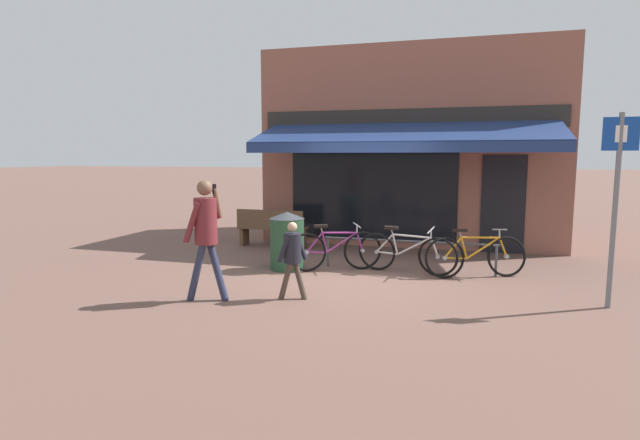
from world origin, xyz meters
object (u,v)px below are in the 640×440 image
Objects in this scene: pedestrian_child at (292,253)px; park_bench at (272,227)px; bicycle_purple at (335,250)px; bicycle_orange at (475,256)px; bicycle_silver at (406,253)px; litter_bin at (287,240)px; pedestrian_adult at (206,226)px; parking_sign at (616,191)px.

park_bench is (-1.84, 3.84, -0.23)m from pedestrian_child.
bicycle_purple is 1.00× the size of park_bench.
park_bench is at bearing 136.66° from bicycle_orange.
bicycle_silver is 3.70m from park_bench.
litter_bin reaches higher than bicycle_purple.
pedestrian_child is 1.07× the size of litter_bin.
bicycle_silver is 1.12× the size of park_bench.
pedestrian_adult is 1.53× the size of pedestrian_child.
pedestrian_adult is 1.09× the size of park_bench.
pedestrian_adult is 5.63m from parking_sign.
litter_bin reaches higher than park_bench.
bicycle_purple is at bearing -164.62° from bicycle_silver.
bicycle_orange is at bearing 142.26° from parking_sign.
bicycle_orange is 0.66× the size of parking_sign.
bicycle_purple is 1.50× the size of litter_bin.
pedestrian_adult reaches higher than bicycle_purple.
bicycle_purple is 2.46m from bicycle_orange.
litter_bin is 0.66× the size of park_bench.
litter_bin is at bearing -60.38° from park_bench.
bicycle_orange is at bearing -20.02° from park_bench.
pedestrian_child is 4.27m from park_bench.
bicycle_silver is 3.65m from pedestrian_adult.
pedestrian_child is (-2.59, -2.14, 0.31)m from bicycle_orange.
bicycle_purple is 0.93× the size of bicycle_orange.
bicycle_purple is 1.97m from pedestrian_child.
bicycle_silver is at bearing 49.67° from pedestrian_adult.
litter_bin is at bearing 168.57° from parking_sign.
parking_sign is at bearing -60.04° from bicycle_orange.
park_bench is at bearing 125.11° from pedestrian_child.
bicycle_silver is 1.18m from bicycle_orange.
bicycle_silver is 1.57× the size of pedestrian_child.
litter_bin is at bearing 121.62° from pedestrian_child.
bicycle_purple is 0.89× the size of bicycle_silver.
pedestrian_adult is 1.64× the size of litter_bin.
litter_bin is (-2.15, -0.26, 0.16)m from bicycle_silver.
bicycle_silver is (1.28, 0.14, -0.01)m from bicycle_purple.
bicycle_silver is 2.17m from litter_bin.
parking_sign is (4.18, -1.14, 1.23)m from bicycle_purple.
bicycle_silver is 1.04× the size of bicycle_orange.
park_bench is at bearing 160.56° from bicycle_silver.
bicycle_silver is at bearing -27.37° from park_bench.
park_bench is (-6.16, 3.04, -1.15)m from parking_sign.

